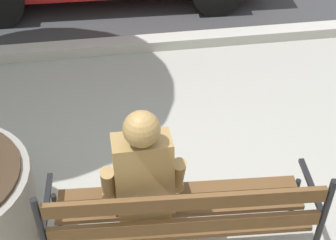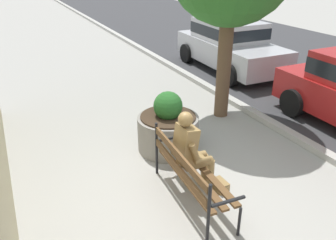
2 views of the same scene
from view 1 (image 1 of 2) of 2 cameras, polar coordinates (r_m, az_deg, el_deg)
curb_stone at (r=5.89m, az=-5.40°, el=8.32°), size 60.00×0.20×0.12m
park_bench at (r=3.40m, az=1.63°, el=-10.40°), size 1.83×0.64×0.95m
bronze_statue_seated at (r=3.42m, az=-2.70°, el=-6.77°), size 0.63×0.77×1.37m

